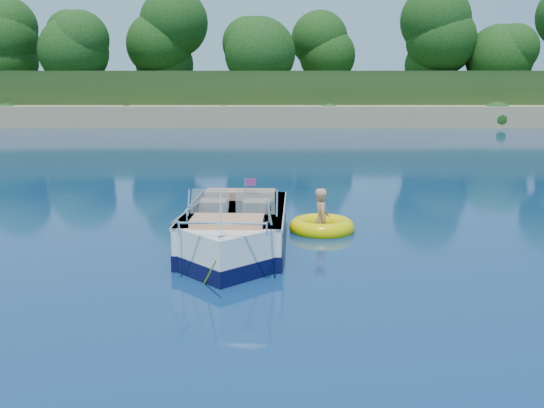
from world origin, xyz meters
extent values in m
plane|color=#0B264D|center=(0.00, 0.00, 0.00)|extent=(160.00, 160.00, 0.00)
cube|color=#927555|center=(0.00, 38.00, 0.50)|extent=(170.00, 8.00, 2.00)
cube|color=#1C3414|center=(0.00, 65.00, 1.00)|extent=(170.00, 56.00, 6.00)
cylinder|color=black|center=(-18.00, 40.50, 3.10)|extent=(0.44, 0.44, 3.20)
sphere|color=black|center=(-18.00, 40.50, 6.14)|extent=(5.28, 5.28, 5.28)
cylinder|color=black|center=(0.00, 42.00, 3.30)|extent=(0.44, 0.44, 3.60)
sphere|color=black|center=(0.00, 42.00, 6.72)|extent=(5.94, 5.94, 5.94)
cube|color=white|center=(-2.82, 3.20, 0.28)|extent=(1.99, 3.59, 0.98)
cube|color=white|center=(-2.88, 1.53, 0.28)|extent=(1.86, 1.86, 0.98)
cube|color=black|center=(-2.82, 3.20, 0.15)|extent=(2.02, 3.63, 0.28)
cube|color=black|center=(-2.88, 1.53, 0.15)|extent=(1.90, 1.90, 0.28)
cube|color=tan|center=(-2.81, 3.48, 0.56)|extent=(1.58, 2.52, 0.09)
cube|color=white|center=(-2.82, 3.20, 0.75)|extent=(2.03, 3.59, 0.06)
cube|color=black|center=(-2.74, 5.12, 0.33)|extent=(0.52, 0.35, 0.84)
cube|color=#8C9EA5|center=(-3.26, 2.56, 1.02)|extent=(0.76, 0.37, 0.45)
cube|color=#8C9EA5|center=(-2.42, 2.53, 1.02)|extent=(0.75, 0.32, 0.45)
cube|color=tan|center=(-3.24, 2.98, 0.77)|extent=(0.53, 0.53, 0.37)
cube|color=tan|center=(-2.41, 2.95, 0.77)|extent=(0.53, 0.53, 0.37)
cube|color=tan|center=(-2.78, 4.13, 0.77)|extent=(1.47, 0.57, 0.35)
cube|color=tan|center=(-2.87, 1.71, 0.76)|extent=(1.26, 0.74, 0.32)
cylinder|color=white|center=(-2.91, 0.82, 1.17)|extent=(0.03, 0.03, 0.79)
cube|color=#FD211C|center=(-2.51, 2.53, 1.39)|extent=(0.21, 0.02, 0.13)
cube|color=silver|center=(-2.91, 0.77, 0.80)|extent=(0.10, 0.06, 0.05)
cylinder|color=yellow|center=(-3.06, 0.45, 0.33)|extent=(0.33, 0.96, 0.71)
torus|color=#FDE000|center=(-1.03, 4.40, 0.09)|extent=(1.67, 1.67, 0.38)
torus|color=red|center=(-1.03, 4.40, 0.11)|extent=(1.37, 1.37, 0.12)
imported|color=tan|center=(-1.06, 4.31, 0.00)|extent=(0.41, 0.78, 1.48)
camera|label=1|loc=(-2.08, -8.41, 3.19)|focal=40.00mm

